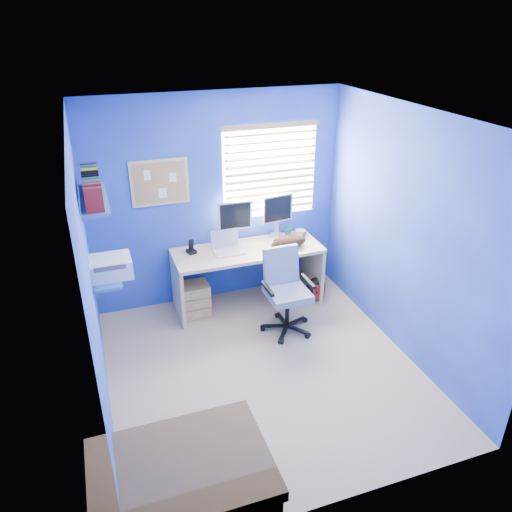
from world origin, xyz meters
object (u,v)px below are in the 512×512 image
object	(u,v)px
desk	(248,277)
office_chair	(286,301)
laptop	(228,244)
cat	(289,241)
tower_pc	(287,279)

from	to	relation	value
desk	office_chair	size ratio (longest dim) A/B	1.86
desk	office_chair	distance (m)	0.68
laptop	cat	size ratio (longest dim) A/B	0.81
desk	tower_pc	xyz separation A→B (m)	(0.53, 0.04, -0.14)
desk	tower_pc	world-z (taller)	desk
laptop	desk	bearing A→B (deg)	-1.11
laptop	office_chair	world-z (taller)	laptop
laptop	office_chair	xyz separation A→B (m)	(0.47, -0.64, -0.50)
laptop	office_chair	bearing A→B (deg)	-55.08
desk	laptop	xyz separation A→B (m)	(-0.24, -0.00, 0.48)
cat	tower_pc	distance (m)	0.61
office_chair	desk	bearing A→B (deg)	109.90
desk	laptop	size ratio (longest dim) A/B	5.30
tower_pc	office_chair	bearing A→B (deg)	-103.40
office_chair	laptop	bearing A→B (deg)	126.36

